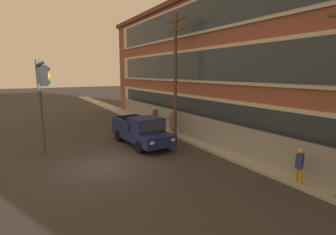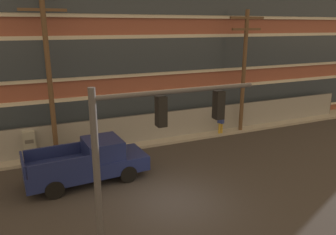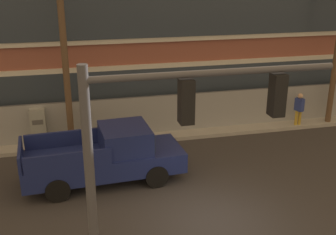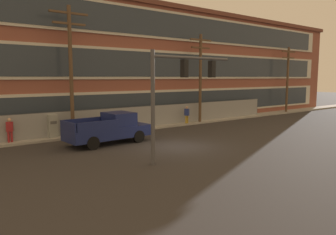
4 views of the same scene
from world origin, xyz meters
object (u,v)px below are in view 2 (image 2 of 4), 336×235
utility_pole_near_corner (48,68)px  utility_pole_midblock (244,67)px  pedestrian_near_cabinet (221,121)px  electrical_cabinet (30,146)px  pickup_truck_navy (90,162)px  traffic_signal_mast (148,138)px

utility_pole_near_corner → utility_pole_midblock: bearing=-0.4°
pedestrian_near_cabinet → utility_pole_near_corner: bearing=179.2°
electrical_cabinet → pedestrian_near_cabinet: 11.70m
utility_pole_near_corner → electrical_cabinet: bearing=166.4°
pickup_truck_navy → utility_pole_midblock: utility_pole_midblock is taller
utility_pole_midblock → pickup_truck_navy: bearing=-163.7°
pickup_truck_navy → electrical_cabinet: 4.36m
utility_pole_near_corner → utility_pole_midblock: (12.04, -0.09, -0.52)m
pickup_truck_navy → pedestrian_near_cabinet: size_ratio=3.35×
traffic_signal_mast → electrical_cabinet: 10.47m
electrical_cabinet → utility_pole_near_corner: bearing=-13.6°
traffic_signal_mast → utility_pole_midblock: 13.63m
utility_pole_near_corner → pedestrian_near_cabinet: (10.39, -0.15, -4.03)m
traffic_signal_mast → pickup_truck_navy: bearing=96.9°
pedestrian_near_cabinet → utility_pole_midblock: bearing=2.1°
utility_pole_near_corner → electrical_cabinet: 4.36m
utility_pole_near_corner → utility_pole_midblock: utility_pole_near_corner is taller
traffic_signal_mast → pedestrian_near_cabinet: traffic_signal_mast is taller
utility_pole_midblock → electrical_cabinet: 13.83m
pickup_truck_navy → utility_pole_midblock: 11.86m
pedestrian_near_cabinet → pickup_truck_navy: bearing=-161.3°
pickup_truck_navy → pedestrian_near_cabinet: (9.22, 3.13, 0.04)m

